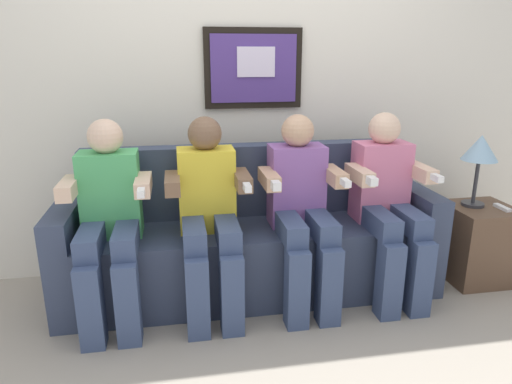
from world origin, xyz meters
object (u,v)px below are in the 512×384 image
object	(u,v)px
spare_remote_on_table	(502,208)
person_left_center	(209,210)
person_leftmost	(109,216)
side_table_right	(477,243)
person_right_center	(301,205)
couch	(251,244)
table_lamp	(480,151)
person_rightmost	(388,200)

from	to	relation	value
spare_remote_on_table	person_left_center	bearing A→B (deg)	-179.90
person_leftmost	side_table_right	bearing A→B (deg)	1.53
person_right_center	side_table_right	size ratio (longest dim) A/B	2.22
person_right_center	couch	bearing A→B (deg)	147.71
person_right_center	side_table_right	world-z (taller)	person_right_center
person_leftmost	table_lamp	world-z (taller)	person_leftmost
person_leftmost	spare_remote_on_table	distance (m)	2.38
person_rightmost	side_table_right	world-z (taller)	person_rightmost
couch	person_rightmost	size ratio (longest dim) A/B	2.05
person_right_center	person_rightmost	xyz separation A→B (m)	(0.53, 0.00, 0.00)
side_table_right	spare_remote_on_table	size ratio (longest dim) A/B	3.85
person_leftmost	person_left_center	size ratio (longest dim) A/B	1.00
person_leftmost	person_right_center	size ratio (longest dim) A/B	1.00
person_left_center	person_leftmost	bearing A→B (deg)	180.00
table_lamp	person_leftmost	bearing A→B (deg)	-177.42
person_rightmost	side_table_right	distance (m)	0.78
side_table_right	person_rightmost	bearing A→B (deg)	-174.91
person_right_center	table_lamp	distance (m)	1.21
person_leftmost	person_left_center	xyz separation A→B (m)	(0.53, 0.00, 0.00)
person_rightmost	side_table_right	xyz separation A→B (m)	(0.69, 0.06, -0.36)
table_lamp	person_left_center	bearing A→B (deg)	-176.62
person_right_center	person_rightmost	distance (m)	0.53
person_leftmost	spare_remote_on_table	world-z (taller)	person_leftmost
person_right_center	side_table_right	xyz separation A→B (m)	(1.22, 0.06, -0.36)
couch	person_rightmost	xyz separation A→B (m)	(0.80, -0.17, 0.29)
person_left_center	person_right_center	size ratio (longest dim) A/B	1.00
person_right_center	person_rightmost	world-z (taller)	same
person_left_center	side_table_right	bearing A→B (deg)	1.99
person_rightmost	table_lamp	xyz separation A→B (m)	(0.64, 0.10, 0.25)
person_left_center	person_rightmost	xyz separation A→B (m)	(1.07, -0.00, 0.00)
side_table_right	table_lamp	size ratio (longest dim) A/B	1.09
person_leftmost	spare_remote_on_table	size ratio (longest dim) A/B	8.54
couch	person_right_center	bearing A→B (deg)	-32.29
person_leftmost	table_lamp	distance (m)	2.26
side_table_right	spare_remote_on_table	world-z (taller)	spare_remote_on_table
person_rightmost	side_table_right	size ratio (longest dim) A/B	2.22
couch	side_table_right	size ratio (longest dim) A/B	4.56
person_leftmost	person_right_center	world-z (taller)	same
person_left_center	spare_remote_on_table	xyz separation A→B (m)	(1.85, 0.00, -0.10)
person_right_center	spare_remote_on_table	bearing A→B (deg)	0.16
person_left_center	side_table_right	world-z (taller)	person_left_center
person_leftmost	person_right_center	distance (m)	1.07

